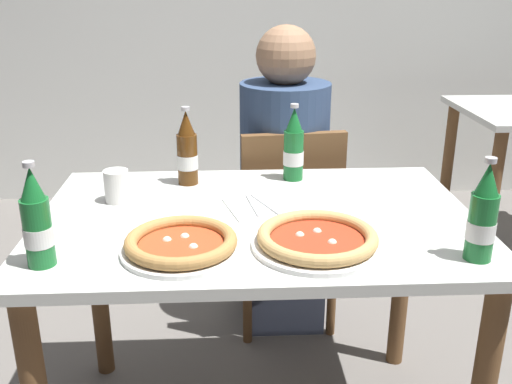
% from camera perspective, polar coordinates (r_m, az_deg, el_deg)
% --- Properties ---
extents(dining_table_main, '(1.20, 0.80, 0.75)m').
position_cam_1_polar(dining_table_main, '(1.66, 0.09, -5.93)').
color(dining_table_main, silver).
rests_on(dining_table_main, ground_plane).
extents(chair_behind_table, '(0.44, 0.44, 0.85)m').
position_cam_1_polar(chair_behind_table, '(2.29, 2.98, -2.52)').
color(chair_behind_table, brown).
rests_on(chair_behind_table, ground_plane).
extents(diner_seated, '(0.34, 0.34, 1.21)m').
position_cam_1_polar(diner_seated, '(2.29, 2.71, 0.31)').
color(diner_seated, '#2D3342').
rests_on(diner_seated, ground_plane).
extents(pizza_margherita_near, '(0.32, 0.32, 0.04)m').
position_cam_1_polar(pizza_margherita_near, '(1.43, 6.01, -4.62)').
color(pizza_margherita_near, white).
rests_on(pizza_margherita_near, dining_table_main).
extents(pizza_marinara_far, '(0.29, 0.29, 0.04)m').
position_cam_1_polar(pizza_marinara_far, '(1.41, -7.33, -5.06)').
color(pizza_marinara_far, white).
rests_on(pizza_marinara_far, dining_table_main).
extents(beer_bottle_left, '(0.07, 0.07, 0.25)m').
position_cam_1_polar(beer_bottle_left, '(1.87, 3.70, 4.30)').
color(beer_bottle_left, '#196B2D').
rests_on(beer_bottle_left, dining_table_main).
extents(beer_bottle_center, '(0.07, 0.07, 0.25)m').
position_cam_1_polar(beer_bottle_center, '(1.42, 21.28, -2.35)').
color(beer_bottle_center, '#196B2D').
rests_on(beer_bottle_center, dining_table_main).
extents(beer_bottle_right, '(0.07, 0.07, 0.25)m').
position_cam_1_polar(beer_bottle_right, '(1.84, -6.75, 3.92)').
color(beer_bottle_right, '#512D0F').
rests_on(beer_bottle_right, dining_table_main).
extents(beer_bottle_extra, '(0.07, 0.07, 0.25)m').
position_cam_1_polar(beer_bottle_extra, '(1.39, -20.64, -2.83)').
color(beer_bottle_extra, '#196B2D').
rests_on(beer_bottle_extra, dining_table_main).
extents(napkin_with_cutlery, '(0.22, 0.22, 0.01)m').
position_cam_1_polar(napkin_with_cutlery, '(1.66, 0.44, -1.40)').
color(napkin_with_cutlery, white).
rests_on(napkin_with_cutlery, dining_table_main).
extents(paper_cup, '(0.07, 0.07, 0.09)m').
position_cam_1_polar(paper_cup, '(1.74, -13.47, 0.57)').
color(paper_cup, white).
rests_on(paper_cup, dining_table_main).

